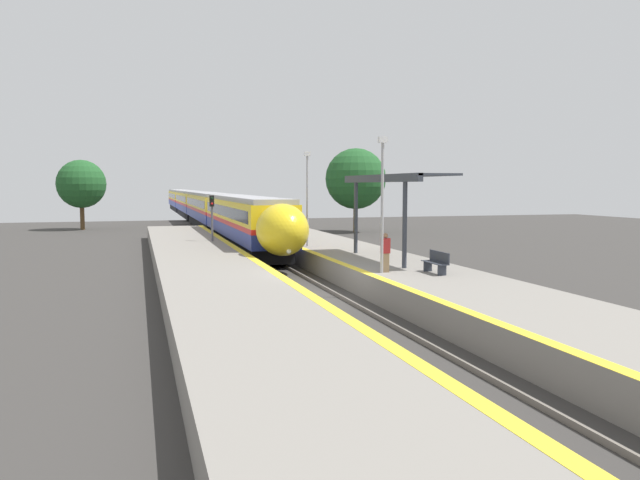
# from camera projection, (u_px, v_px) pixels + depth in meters

# --- Properties ---
(ground_plane) EXTENTS (120.00, 120.00, 0.00)m
(ground_plane) POSITION_uv_depth(u_px,v_px,m) (321.00, 298.00, 25.38)
(ground_plane) COLOR #383533
(rail_left) EXTENTS (0.08, 90.00, 0.15)m
(rail_left) POSITION_uv_depth(u_px,v_px,m) (304.00, 297.00, 25.17)
(rail_left) COLOR slate
(rail_left) RESTS_ON ground_plane
(rail_right) EXTENTS (0.08, 90.00, 0.15)m
(rail_right) POSITION_uv_depth(u_px,v_px,m) (338.00, 295.00, 25.57)
(rail_right) COLOR slate
(rail_right) RESTS_ON ground_plane
(train) EXTENTS (2.80, 93.54, 3.82)m
(train) POSITION_uv_depth(u_px,v_px,m) (199.00, 205.00, 74.92)
(train) COLOR black
(train) RESTS_ON ground_plane
(platform_right) EXTENTS (4.97, 64.00, 1.03)m
(platform_right) POSITION_uv_depth(u_px,v_px,m) (413.00, 281.00, 26.47)
(platform_right) COLOR gray
(platform_right) RESTS_ON ground_plane
(platform_left) EXTENTS (4.75, 64.00, 1.03)m
(platform_left) POSITION_uv_depth(u_px,v_px,m) (224.00, 290.00, 24.23)
(platform_left) COLOR gray
(platform_left) RESTS_ON ground_plane
(platform_bench) EXTENTS (0.44, 1.68, 0.89)m
(platform_bench) POSITION_uv_depth(u_px,v_px,m) (437.00, 262.00, 25.16)
(platform_bench) COLOR #2D333D
(platform_bench) RESTS_ON platform_right
(person_waiting) EXTENTS (0.36, 0.22, 1.61)m
(person_waiting) POSITION_uv_depth(u_px,v_px,m) (385.00, 252.00, 25.45)
(person_waiting) COLOR #7F6647
(person_waiting) RESTS_ON platform_right
(railway_signal) EXTENTS (0.28, 0.28, 3.93)m
(railway_signal) POSITION_uv_depth(u_px,v_px,m) (212.00, 219.00, 39.87)
(railway_signal) COLOR #59595E
(railway_signal) RESTS_ON ground_plane
(lamppost_near) EXTENTS (0.36, 0.20, 5.49)m
(lamppost_near) POSITION_uv_depth(u_px,v_px,m) (382.00, 196.00, 25.08)
(lamppost_near) COLOR #9E9EA3
(lamppost_near) RESTS_ON platform_right
(lamppost_mid) EXTENTS (0.36, 0.20, 5.49)m
(lamppost_mid) POSITION_uv_depth(u_px,v_px,m) (307.00, 193.00, 36.15)
(lamppost_mid) COLOR #9E9EA3
(lamppost_mid) RESTS_ON platform_right
(station_canopy) EXTENTS (2.02, 9.24, 4.06)m
(station_canopy) POSITION_uv_depth(u_px,v_px,m) (389.00, 181.00, 29.64)
(station_canopy) COLOR #333842
(station_canopy) RESTS_ON platform_right
(background_tree_left) EXTENTS (4.95, 4.95, 7.20)m
(background_tree_left) POSITION_uv_depth(u_px,v_px,m) (81.00, 184.00, 64.02)
(background_tree_left) COLOR brown
(background_tree_left) RESTS_ON ground_plane
(background_tree_right) EXTENTS (5.92, 5.92, 8.18)m
(background_tree_right) POSITION_uv_depth(u_px,v_px,m) (356.00, 179.00, 60.63)
(background_tree_right) COLOR brown
(background_tree_right) RESTS_ON ground_plane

